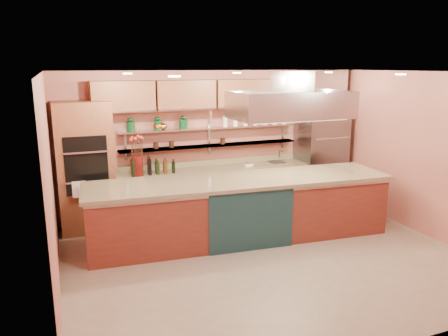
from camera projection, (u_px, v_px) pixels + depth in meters
name	position (u px, v px, depth m)	size (l,w,h in m)	color
floor	(266.00, 257.00, 6.78)	(6.00, 5.00, 0.02)	gray
ceiling	(270.00, 72.00, 6.14)	(6.00, 5.00, 0.02)	black
wall_back	(211.00, 142.00, 8.73)	(6.00, 0.04, 2.80)	#BC6A59
wall_front	(385.00, 224.00, 4.19)	(6.00, 0.04, 2.80)	#BC6A59
wall_left	(51.00, 189.00, 5.40)	(0.04, 5.00, 2.80)	#BC6A59
wall_right	(423.00, 154.00, 7.52)	(0.04, 5.00, 2.80)	#BC6A59
oven_stack	(86.00, 167.00, 7.63)	(0.95, 0.64, 2.30)	brown
refrigerator	(320.00, 154.00, 9.31)	(0.95, 0.72, 2.10)	slate
back_counter	(214.00, 191.00, 8.65)	(3.84, 0.64, 0.93)	tan
wall_shelf_lower	(211.00, 146.00, 8.61)	(3.60, 0.26, 0.03)	#B4B7BC
wall_shelf_upper	(211.00, 128.00, 8.53)	(3.60, 0.26, 0.03)	#B4B7BC
upper_cabinets	(214.00, 94.00, 8.35)	(4.60, 0.36, 0.55)	brown
range_hood	(291.00, 105.00, 7.31)	(2.00, 1.00, 0.45)	#B4B7BC
ceiling_downlights	(264.00, 74.00, 6.33)	(4.00, 2.80, 0.02)	#FFE5A5
island	(241.00, 209.00, 7.39)	(5.02, 1.09, 1.05)	maroon
flower_vase	(138.00, 166.00, 7.93)	(0.20, 0.20, 0.36)	#5D0E0E
oil_bottle_cluster	(153.00, 167.00, 8.04)	(0.86, 0.25, 0.28)	black
kitchen_scale	(248.00, 163.00, 8.74)	(0.16, 0.12, 0.09)	white
bar_faucet	(279.00, 156.00, 9.08)	(0.03, 0.03, 0.24)	silver
copper_kettle	(163.00, 126.00, 8.17)	(0.16, 0.16, 0.13)	orange
green_canister	(183.00, 124.00, 8.30)	(0.14, 0.14, 0.17)	#0D3F1B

